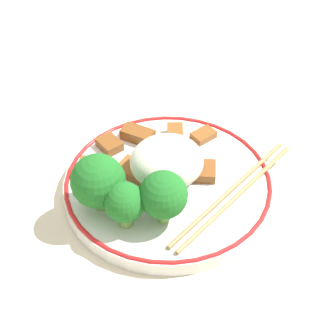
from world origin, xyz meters
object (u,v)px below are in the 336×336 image
plate (168,185)px  broccoli_back_left (98,181)px  broccoli_back_center (125,203)px  chopsticks (233,194)px  broccoli_back_right (163,195)px

plate → broccoli_back_left: bearing=-166.2°
broccoli_back_left → plate: bearing=13.8°
broccoli_back_left → broccoli_back_center: (0.02, -0.03, -0.01)m
chopsticks → plate: bearing=148.7°
broccoli_back_left → broccoli_back_right: size_ratio=1.08×
plate → broccoli_back_left: (-0.08, -0.02, 0.04)m
plate → broccoli_back_left: broccoli_back_left is taller
plate → chopsticks: size_ratio=1.33×
broccoli_back_left → chopsticks: 0.15m
broccoli_back_right → chopsticks: broccoli_back_right is taller
broccoli_back_left → broccoli_back_right: bearing=-29.3°
broccoli_back_center → plate: bearing=41.1°
broccoli_back_center → broccoli_back_left: bearing=125.2°
broccoli_back_right → chopsticks: bearing=10.2°
broccoli_back_center → chopsticks: broccoli_back_center is taller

